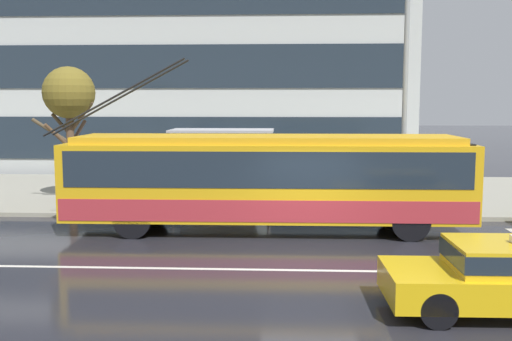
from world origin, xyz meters
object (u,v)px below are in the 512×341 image
object	(u,v)px
pedestrian_at_shelter	(395,175)
street_lamp	(405,82)
trolleybus	(268,178)
bus_shelter	(223,147)
taxi_oncoming_near	(511,274)
street_tree_bare	(69,96)
pedestrian_approaching_curb	(142,160)

from	to	relation	value
pedestrian_at_shelter	street_lamp	xyz separation A→B (m)	(-0.08, -1.67, 3.21)
trolleybus	bus_shelter	xyz separation A→B (m)	(-1.67, 3.67, 0.60)
trolleybus	taxi_oncoming_near	bearing A→B (deg)	-55.41
taxi_oncoming_near	street_tree_bare	distance (m)	16.13
taxi_oncoming_near	bus_shelter	distance (m)	11.95
trolleybus	taxi_oncoming_near	world-z (taller)	trolleybus
taxi_oncoming_near	street_lamp	distance (m)	9.60
taxi_oncoming_near	street_lamp	size ratio (longest dim) A/B	0.60
bus_shelter	pedestrian_at_shelter	distance (m)	6.14
bus_shelter	pedestrian_approaching_curb	world-z (taller)	bus_shelter
bus_shelter	street_lamp	distance (m)	6.49
taxi_oncoming_near	street_lamp	world-z (taller)	street_lamp
trolleybus	street_tree_bare	size ratio (longest dim) A/B	2.50
bus_shelter	street_tree_bare	xyz separation A→B (m)	(-5.57, 0.46, 1.80)
street_tree_bare	pedestrian_approaching_curb	bearing A→B (deg)	-30.92
trolleybus	pedestrian_approaching_curb	size ratio (longest dim) A/B	5.96
pedestrian_approaching_curb	street_lamp	bearing A→B (deg)	0.67
taxi_oncoming_near	street_tree_bare	bearing A→B (deg)	137.83
trolleybus	pedestrian_approaching_curb	distance (m)	4.78
bus_shelter	pedestrian_approaching_curb	bearing A→B (deg)	-151.42
pedestrian_at_shelter	trolleybus	bearing A→B (deg)	-137.09
pedestrian_at_shelter	street_tree_bare	bearing A→B (deg)	179.72
trolleybus	pedestrian_at_shelter	xyz separation A→B (m)	(4.38, 4.07, -0.39)
pedestrian_at_shelter	street_lamp	bearing A→B (deg)	-92.58
trolleybus	street_tree_bare	distance (m)	8.67
taxi_oncoming_near	street_lamp	bearing A→B (deg)	91.09
pedestrian_at_shelter	taxi_oncoming_near	bearing A→B (deg)	-89.50
taxi_oncoming_near	pedestrian_approaching_curb	xyz separation A→B (m)	(-8.66, 8.78, 1.09)
taxi_oncoming_near	trolleybus	bearing A→B (deg)	124.59
trolleybus	taxi_oncoming_near	xyz separation A→B (m)	(4.47, -6.48, -0.82)
trolleybus	street_lamp	xyz separation A→B (m)	(4.30, 2.40, 2.82)
bus_shelter	pedestrian_at_shelter	bearing A→B (deg)	3.79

